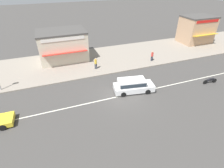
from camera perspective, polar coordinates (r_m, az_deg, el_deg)
ground_plane at (r=19.81m, az=3.47°, el=-3.83°), size 160.00×160.00×0.00m
lane_centre_stripe at (r=19.81m, az=3.47°, el=-3.82°), size 50.40×0.14×0.01m
kerb_strip at (r=28.10m, az=-4.79°, el=7.85°), size 68.00×10.00×0.15m
minivan_white_2 at (r=20.19m, az=6.84°, el=-0.35°), size 4.93×2.54×1.56m
motorcycle_0 at (r=24.96m, az=29.40°, el=1.04°), size 1.91×0.56×0.80m
pedestrian_near_clock at (r=27.86m, az=12.99°, el=9.09°), size 0.34×0.34×1.56m
pedestrian_mid_kerb at (r=24.81m, az=-5.35°, el=6.95°), size 0.34×0.34×1.62m
shopfront_corner_warung at (r=38.79m, az=25.85°, el=15.78°), size 5.89×5.03×4.93m
shopfront_mid_block at (r=28.44m, az=-15.76°, el=12.09°), size 7.07×5.82×4.47m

